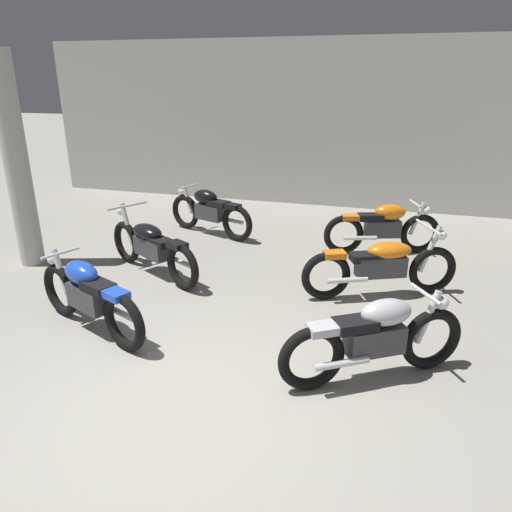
% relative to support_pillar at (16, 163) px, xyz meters
% --- Properties ---
extents(ground_plane, '(60.00, 60.00, 0.00)m').
position_rel_support_pillar_xyz_m(ground_plane, '(3.77, -2.72, -1.60)').
color(ground_plane, gray).
extents(back_wall, '(13.27, 0.24, 3.60)m').
position_rel_support_pillar_xyz_m(back_wall, '(3.77, 5.04, 0.20)').
color(back_wall, '#B2B2AD').
rests_on(back_wall, ground).
extents(support_pillar, '(0.36, 0.36, 3.20)m').
position_rel_support_pillar_xyz_m(support_pillar, '(0.00, 0.00, 0.00)').
color(support_pillar, '#B2B2AD').
rests_on(support_pillar, ground).
extents(motorcycle_left_row_0, '(1.85, 0.88, 0.88)m').
position_rel_support_pillar_xyz_m(motorcycle_left_row_0, '(2.20, -1.63, -1.14)').
color(motorcycle_left_row_0, black).
rests_on(motorcycle_left_row_0, ground).
extents(motorcycle_left_row_1, '(1.95, 1.18, 0.97)m').
position_rel_support_pillar_xyz_m(motorcycle_left_row_1, '(2.08, 0.12, -1.15)').
color(motorcycle_left_row_1, black).
rests_on(motorcycle_left_row_1, ground).
extents(motorcycle_left_row_2, '(1.88, 0.81, 0.88)m').
position_rel_support_pillar_xyz_m(motorcycle_left_row_2, '(2.19, 2.19, -1.14)').
color(motorcycle_left_row_2, black).
rests_on(motorcycle_left_row_2, ground).
extents(motorcycle_right_row_0, '(1.72, 1.15, 0.88)m').
position_rel_support_pillar_xyz_m(motorcycle_right_row_0, '(5.44, -1.67, -1.14)').
color(motorcycle_right_row_0, black).
rests_on(motorcycle_right_row_0, ground).
extents(motorcycle_right_row_1, '(2.02, 1.07, 0.97)m').
position_rel_support_pillar_xyz_m(motorcycle_right_row_1, '(5.41, 0.30, -1.15)').
color(motorcycle_right_row_1, black).
rests_on(motorcycle_right_row_1, ground).
extents(motorcycle_right_row_2, '(1.90, 0.78, 0.88)m').
position_rel_support_pillar_xyz_m(motorcycle_right_row_2, '(5.35, 2.04, -1.14)').
color(motorcycle_right_row_2, black).
rests_on(motorcycle_right_row_2, ground).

